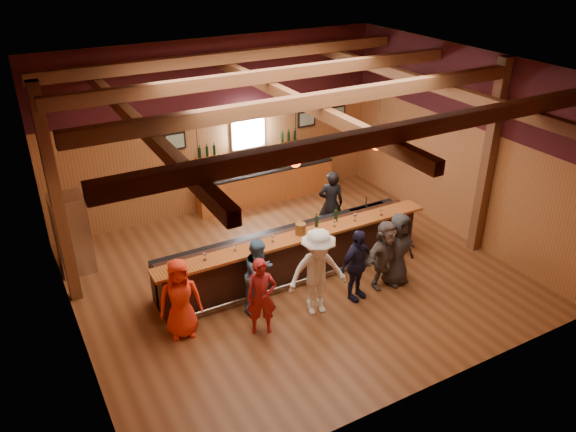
{
  "coord_description": "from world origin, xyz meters",
  "views": [
    {
      "loc": [
        -5.14,
        -9.0,
        6.82
      ],
      "look_at": [
        0.0,
        0.3,
        1.35
      ],
      "focal_mm": 35.0,
      "sensor_mm": 36.0,
      "label": 1
    }
  ],
  "objects": [
    {
      "name": "room",
      "position": [
        0.0,
        0.06,
        3.21
      ],
      "size": [
        9.04,
        9.0,
        4.52
      ],
      "color": "brown",
      "rests_on": "ground"
    },
    {
      "name": "bar_counter",
      "position": [
        0.02,
        0.15,
        0.52
      ],
      "size": [
        6.3,
        1.07,
        1.11
      ],
      "color": "black",
      "rests_on": "ground"
    },
    {
      "name": "back_bar_cabinet",
      "position": [
        1.2,
        3.72,
        0.48
      ],
      "size": [
        4.0,
        0.52,
        0.95
      ],
      "color": "#98491B",
      "rests_on": "ground"
    },
    {
      "name": "window",
      "position": [
        0.8,
        3.95,
        2.05
      ],
      "size": [
        0.95,
        0.09,
        0.95
      ],
      "color": "silver",
      "rests_on": "room"
    },
    {
      "name": "framed_pictures",
      "position": [
        1.67,
        3.94,
        2.1
      ],
      "size": [
        5.35,
        0.05,
        0.45
      ],
      "color": "black",
      "rests_on": "room"
    },
    {
      "name": "wine_shelves",
      "position": [
        0.8,
        3.88,
        1.62
      ],
      "size": [
        3.0,
        0.18,
        0.3
      ],
      "color": "#98491B",
      "rests_on": "room"
    },
    {
      "name": "pendant_lights",
      "position": [
        0.0,
        0.0,
        2.71
      ],
      "size": [
        4.24,
        0.24,
        1.37
      ],
      "color": "black",
      "rests_on": "room"
    },
    {
      "name": "stainless_fridge",
      "position": [
        -4.1,
        2.6,
        0.9
      ],
      "size": [
        0.7,
        0.7,
        1.8
      ],
      "primitive_type": "cube",
      "color": "silver",
      "rests_on": "ground"
    },
    {
      "name": "customer_orange",
      "position": [
        -2.8,
        -0.69,
        0.8
      ],
      "size": [
        0.87,
        0.67,
        1.6
      ],
      "primitive_type": "imported",
      "rotation": [
        0.0,
        0.0,
        -0.22
      ],
      "color": "red",
      "rests_on": "ground"
    },
    {
      "name": "customer_redvest",
      "position": [
        -1.46,
        -1.34,
        0.78
      ],
      "size": [
        0.66,
        0.55,
        1.56
      ],
      "primitive_type": "imported",
      "rotation": [
        0.0,
        0.0,
        -0.37
      ],
      "color": "maroon",
      "rests_on": "ground"
    },
    {
      "name": "customer_denim",
      "position": [
        -1.17,
        -0.66,
        0.78
      ],
      "size": [
        0.94,
        0.87,
        1.56
      ],
      "primitive_type": "imported",
      "rotation": [
        0.0,
        0.0,
        0.48
      ],
      "color": "teal",
      "rests_on": "ground"
    },
    {
      "name": "customer_white",
      "position": [
        -0.24,
        -1.32,
        0.92
      ],
      "size": [
        1.29,
        0.89,
        1.84
      ],
      "primitive_type": "imported",
      "rotation": [
        0.0,
        0.0,
        -0.19
      ],
      "color": "white",
      "rests_on": "ground"
    },
    {
      "name": "customer_navy",
      "position": [
        0.69,
        -1.3,
        0.78
      ],
      "size": [
        0.98,
        0.58,
        1.57
      ],
      "primitive_type": "imported",
      "rotation": [
        0.0,
        0.0,
        0.22
      ],
      "color": "#1D1A35",
      "rests_on": "ground"
    },
    {
      "name": "customer_brown",
      "position": [
        1.49,
        -1.21,
        0.76
      ],
      "size": [
        1.46,
        0.63,
        1.52
      ],
      "primitive_type": "imported",
      "rotation": [
        0.0,
        0.0,
        0.14
      ],
      "color": "#5E534B",
      "rests_on": "ground"
    },
    {
      "name": "customer_dark",
      "position": [
        1.78,
        -1.25,
        0.82
      ],
      "size": [
        0.86,
        0.63,
        1.63
      ],
      "primitive_type": "imported",
      "rotation": [
        0.0,
        0.0,
        0.15
      ],
      "color": "#2B2B2E",
      "rests_on": "ground"
    },
    {
      "name": "bartender",
      "position": [
        1.69,
        1.21,
        0.85
      ],
      "size": [
        0.73,
        0.63,
        1.7
      ],
      "primitive_type": "imported",
      "rotation": [
        0.0,
        0.0,
        2.72
      ],
      "color": "black",
      "rests_on": "ground"
    },
    {
      "name": "ice_bucket",
      "position": [
        0.06,
        -0.13,
        1.23
      ],
      "size": [
        0.22,
        0.22,
        0.24
      ],
      "primitive_type": "cylinder",
      "color": "brown",
      "rests_on": "bar_counter"
    },
    {
      "name": "bottle_a",
      "position": [
        0.52,
        -0.02,
        1.24
      ],
      "size": [
        0.07,
        0.07,
        0.32
      ],
      "color": "black",
      "rests_on": "bar_counter"
    },
    {
      "name": "bottle_b",
      "position": [
        1.02,
        -0.02,
        1.25
      ],
      "size": [
        0.08,
        0.08,
        0.36
      ],
      "color": "black",
      "rests_on": "bar_counter"
    },
    {
      "name": "glass_a",
      "position": [
        -2.79,
        -0.18,
        1.25
      ],
      "size": [
        0.09,
        0.09,
        0.2
      ],
      "color": "silver",
      "rests_on": "bar_counter"
    },
    {
      "name": "glass_b",
      "position": [
        -2.08,
        -0.14,
        1.23
      ],
      "size": [
        0.08,
        0.08,
        0.17
      ],
      "color": "silver",
      "rests_on": "bar_counter"
    },
    {
      "name": "glass_c",
      "position": [
        -1.43,
        -0.1,
        1.23
      ],
      "size": [
        0.08,
        0.08,
        0.17
      ],
      "color": "silver",
      "rests_on": "bar_counter"
    },
    {
      "name": "glass_d",
      "position": [
        -1.15,
        -0.29,
        1.22
      ],
      "size": [
        0.07,
        0.07,
        0.16
      ],
      "color": "silver",
      "rests_on": "bar_counter"
    },
    {
      "name": "glass_e",
      "position": [
        -0.6,
        -0.15,
        1.23
      ],
      "size": [
        0.07,
        0.07,
        0.17
      ],
      "color": "silver",
      "rests_on": "bar_counter"
    },
    {
      "name": "glass_f",
      "position": [
        0.86,
        -0.21,
        1.23
      ],
      "size": [
        0.08,
        0.08,
        0.17
      ],
      "color": "silver",
      "rests_on": "bar_counter"
    },
    {
      "name": "glass_g",
      "position": [
        1.39,
        -0.21,
        1.25
      ],
      "size": [
        0.09,
        0.09,
        0.2
      ],
      "color": "silver",
      "rests_on": "bar_counter"
    },
    {
      "name": "glass_h",
      "position": [
        2.07,
        -0.26,
        1.23
      ],
      "size": [
        0.07,
        0.07,
        0.16
      ],
      "color": "silver",
      "rests_on": "bar_counter"
    }
  ]
}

